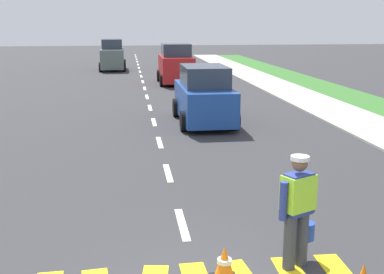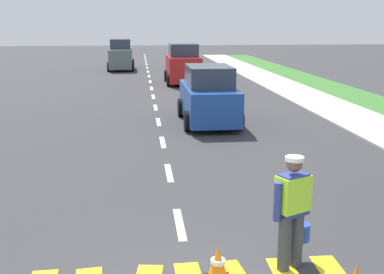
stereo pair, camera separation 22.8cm
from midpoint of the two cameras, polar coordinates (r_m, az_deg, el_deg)
ground_plane at (r=26.49m, az=-5.82°, el=5.73°), size 96.00×96.00×0.00m
sidewalk_right at (r=17.54m, az=19.66°, el=1.13°), size 2.40×72.00×0.14m
lane_center_line at (r=30.65m, az=-6.07°, el=6.76°), size 0.14×46.40×0.01m
road_worker at (r=7.10m, az=11.39°, el=-7.91°), size 0.66×0.58×1.67m
traffic_cone_far at (r=6.89m, az=2.83°, el=-14.57°), size 0.36×0.36×0.50m
car_oncoming_third at (r=36.60m, az=-9.44°, el=9.34°), size 1.88×3.94×2.24m
car_outgoing_ahead at (r=17.01m, az=1.02°, el=4.73°), size 1.91×4.12×2.00m
car_outgoing_far at (r=28.15m, az=-2.14°, el=8.39°), size 2.02×3.92×2.26m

